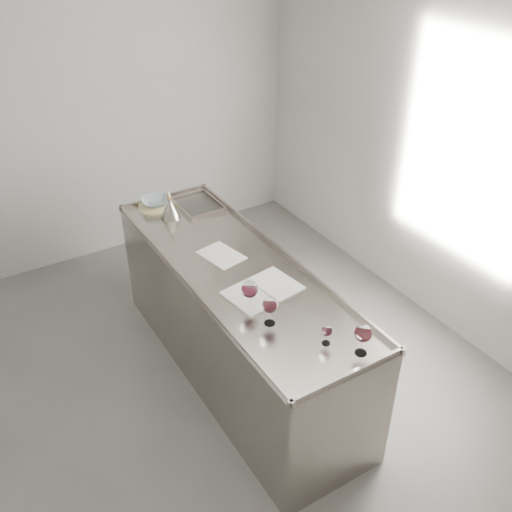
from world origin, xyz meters
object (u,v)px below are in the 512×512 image
wine_glass_small (327,331)px  ceramic_bowl (156,202)px  wine_glass_right (363,334)px  notebook (263,291)px  wine_glass_left (270,306)px  counter (237,322)px  wine_funnel (170,210)px  wine_glass_middle (250,290)px

wine_glass_small → ceramic_bowl: bearing=94.9°
wine_glass_right → notebook: wine_glass_right is taller
wine_glass_left → counter: bearing=78.9°
wine_glass_right → wine_funnel: size_ratio=0.84×
counter → wine_glass_right: wine_glass_right is taller
wine_glass_middle → wine_glass_right: (0.32, -0.65, -0.01)m
wine_glass_right → ceramic_bowl: 2.18m
wine_glass_left → wine_glass_middle: bearing=99.7°
wine_glass_middle → notebook: bearing=34.3°
wine_glass_left → wine_glass_small: 0.36m
ceramic_bowl → wine_glass_small: bearing=-85.1°
wine_glass_left → notebook: wine_glass_left is taller
wine_glass_middle → ceramic_bowl: 1.51m
counter → ceramic_bowl: 1.20m
wine_glass_middle → notebook: (0.16, 0.11, -0.13)m
counter → wine_glass_right: 1.25m
wine_glass_middle → wine_funnel: bearing=87.3°
notebook → wine_funnel: wine_funnel is taller
wine_glass_left → notebook: bearing=65.5°
wine_glass_left → notebook: 0.34m
wine_glass_middle → wine_glass_right: bearing=-63.8°
counter → wine_glass_small: size_ratio=19.50×
notebook → wine_glass_left: bearing=-123.2°
wine_glass_right → notebook: size_ratio=0.38×
wine_glass_small → notebook: size_ratio=0.25×
wine_glass_left → wine_funnel: size_ratio=0.81×
notebook → wine_funnel: size_ratio=2.19×
counter → notebook: bearing=-88.1°
notebook → wine_funnel: bearing=86.1°
wine_glass_middle → wine_funnel: wine_funnel is taller
counter → wine_funnel: (-0.09, 0.86, 0.54)m
wine_glass_left → ceramic_bowl: 1.69m
wine_glass_small → ceramic_bowl: 2.01m
wine_funnel → wine_glass_small: bearing=-85.4°
counter → wine_glass_small: 1.08m
wine_glass_small → ceramic_bowl: (-0.17, 2.00, -0.04)m
counter → wine_glass_right: size_ratio=12.76×
wine_glass_right → ceramic_bowl: wine_glass_right is taller
counter → wine_funnel: size_ratio=10.67×
wine_funnel → ceramic_bowl: bearing=97.6°
wine_glass_middle → notebook: 0.24m
wine_glass_middle → notebook: wine_glass_middle is taller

